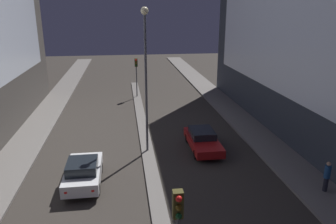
{
  "coord_description": "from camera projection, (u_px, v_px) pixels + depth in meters",
  "views": [
    {
      "loc": [
        -1.48,
        -5.86,
        9.58
      ],
      "look_at": [
        2.49,
        22.57,
        0.5
      ],
      "focal_mm": 35.0,
      "sensor_mm": 36.0,
      "label": 1
    }
  ],
  "objects": [
    {
      "name": "pedestrian_on_right_sidewalk",
      "position": [
        327.0,
        176.0,
        17.47
      ],
      "size": [
        0.33,
        0.33,
        1.72
      ],
      "color": "black",
      "rests_on": "sidewalk_right"
    },
    {
      "name": "median_strip",
      "position": [
        144.0,
        131.0,
        26.71
      ],
      "size": [
        0.84,
        36.36,
        0.13
      ],
      "color": "#66605B",
      "rests_on": "ground"
    },
    {
      "name": "car_right_lane",
      "position": [
        203.0,
        140.0,
        23.19
      ],
      "size": [
        1.89,
        4.73,
        1.37
      ],
      "color": "maroon",
      "rests_on": "ground"
    },
    {
      "name": "street_lamp",
      "position": [
        146.0,
        62.0,
        21.04
      ],
      "size": [
        0.49,
        0.49,
        9.58
      ],
      "color": "#4C4C51",
      "rests_on": "median_strip"
    },
    {
      "name": "car_left_lane",
      "position": [
        83.0,
        172.0,
        18.48
      ],
      "size": [
        1.93,
        4.15,
        1.54
      ],
      "color": "silver",
      "rests_on": "ground"
    },
    {
      "name": "traffic_light_mid",
      "position": [
        136.0,
        69.0,
        36.02
      ],
      "size": [
        0.32,
        0.42,
        4.27
      ],
      "color": "#4C4C51",
      "rests_on": "median_strip"
    },
    {
      "name": "traffic_light_near",
      "position": [
        178.0,
        224.0,
        10.05
      ],
      "size": [
        0.32,
        0.42,
        4.27
      ],
      "color": "#4C4C51",
      "rests_on": "median_strip"
    }
  ]
}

